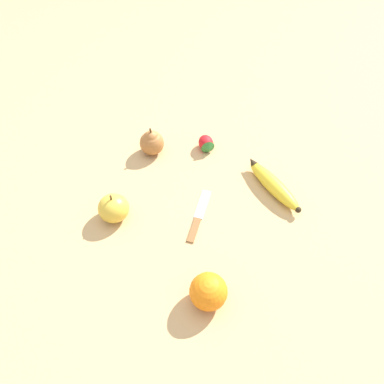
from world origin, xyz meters
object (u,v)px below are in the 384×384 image
object	(u,v)px
banana	(273,185)
paring_knife	(198,217)
orange	(208,292)
apple	(114,208)
strawberry	(206,144)
pear	(152,142)

from	to	relation	value
banana	paring_knife	distance (m)	0.21
orange	apple	distance (m)	0.30
banana	orange	size ratio (longest dim) A/B	2.54
orange	apple	size ratio (longest dim) A/B	0.97
banana	orange	world-z (taller)	orange
apple	banana	bearing A→B (deg)	141.38
apple	orange	bearing A→B (deg)	84.86
strawberry	paring_knife	distance (m)	0.24
apple	paring_knife	distance (m)	0.20
banana	pear	bearing A→B (deg)	34.73
pear	banana	bearing A→B (deg)	105.46
banana	paring_knife	bearing A→B (deg)	83.24
paring_knife	pear	bearing A→B (deg)	134.61
strawberry	pear	bearing A→B (deg)	-101.72
pear	strawberry	distance (m)	0.15
pear	apple	bearing A→B (deg)	20.56
banana	pear	xyz separation A→B (m)	(0.09, -0.33, 0.02)
orange	strawberry	xyz separation A→B (m)	(-0.35, -0.27, -0.02)
pear	paring_knife	xyz separation A→B (m)	(0.10, 0.24, -0.03)
apple	pear	bearing A→B (deg)	-159.44
orange	strawberry	bearing A→B (deg)	-141.83
banana	strawberry	world-z (taller)	same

